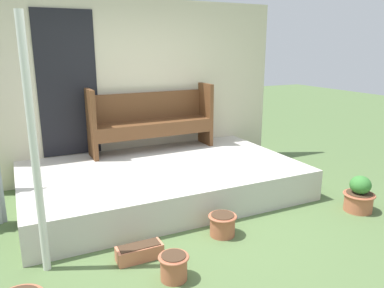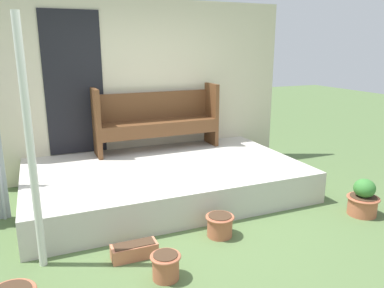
{
  "view_description": "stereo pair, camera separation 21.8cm",
  "coord_description": "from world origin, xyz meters",
  "px_view_note": "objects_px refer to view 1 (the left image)",
  "views": [
    {
      "loc": [
        -1.54,
        -3.32,
        1.93
      ],
      "look_at": [
        0.24,
        0.37,
        0.85
      ],
      "focal_mm": 35.0,
      "sensor_mm": 36.0,
      "label": 1
    },
    {
      "loc": [
        -1.35,
        -3.41,
        1.93
      ],
      "look_at": [
        0.24,
        0.37,
        0.85
      ],
      "focal_mm": 35.0,
      "sensor_mm": 36.0,
      "label": 2
    }
  ],
  "objects_px": {
    "flower_pot_middle": "(174,266)",
    "flower_pot_right": "(222,224)",
    "bench": "(152,117)",
    "planter_box_rect": "(140,252)",
    "flower_pot_far_right": "(359,196)",
    "support_post": "(34,151)"
  },
  "relations": [
    {
      "from": "flower_pot_middle",
      "to": "flower_pot_right",
      "type": "xyz_separation_m",
      "value": [
        0.76,
        0.49,
        0.0
      ]
    },
    {
      "from": "bench",
      "to": "flower_pot_middle",
      "type": "height_order",
      "value": "bench"
    },
    {
      "from": "planter_box_rect",
      "to": "flower_pot_far_right",
      "type": "bearing_deg",
      "value": -2.63
    },
    {
      "from": "flower_pot_middle",
      "to": "planter_box_rect",
      "type": "height_order",
      "value": "flower_pot_middle"
    },
    {
      "from": "flower_pot_middle",
      "to": "flower_pot_far_right",
      "type": "height_order",
      "value": "flower_pot_far_right"
    },
    {
      "from": "flower_pot_middle",
      "to": "flower_pot_right",
      "type": "distance_m",
      "value": 0.9
    },
    {
      "from": "flower_pot_middle",
      "to": "flower_pot_far_right",
      "type": "relative_size",
      "value": 0.61
    },
    {
      "from": "bench",
      "to": "flower_pot_far_right",
      "type": "height_order",
      "value": "bench"
    },
    {
      "from": "flower_pot_right",
      "to": "support_post",
      "type": "bearing_deg",
      "value": 175.35
    },
    {
      "from": "flower_pot_middle",
      "to": "planter_box_rect",
      "type": "xyz_separation_m",
      "value": [
        -0.17,
        0.42,
        -0.05
      ]
    },
    {
      "from": "support_post",
      "to": "flower_pot_middle",
      "type": "height_order",
      "value": "support_post"
    },
    {
      "from": "bench",
      "to": "flower_pot_middle",
      "type": "bearing_deg",
      "value": -107.47
    },
    {
      "from": "support_post",
      "to": "planter_box_rect",
      "type": "height_order",
      "value": "support_post"
    },
    {
      "from": "flower_pot_middle",
      "to": "flower_pot_right",
      "type": "height_order",
      "value": "flower_pot_right"
    },
    {
      "from": "flower_pot_right",
      "to": "planter_box_rect",
      "type": "distance_m",
      "value": 0.93
    },
    {
      "from": "planter_box_rect",
      "to": "flower_pot_right",
      "type": "bearing_deg",
      "value": 4.05
    },
    {
      "from": "support_post",
      "to": "bench",
      "type": "distance_m",
      "value": 2.65
    },
    {
      "from": "support_post",
      "to": "flower_pot_right",
      "type": "distance_m",
      "value": 1.98
    },
    {
      "from": "support_post",
      "to": "flower_pot_right",
      "type": "height_order",
      "value": "support_post"
    },
    {
      "from": "bench",
      "to": "planter_box_rect",
      "type": "relative_size",
      "value": 4.35
    },
    {
      "from": "flower_pot_far_right",
      "to": "planter_box_rect",
      "type": "distance_m",
      "value": 2.71
    },
    {
      "from": "flower_pot_middle",
      "to": "planter_box_rect",
      "type": "distance_m",
      "value": 0.46
    }
  ]
}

